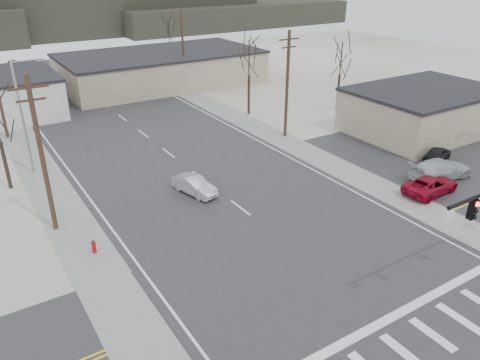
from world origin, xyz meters
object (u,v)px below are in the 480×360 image
(car_parked_red, at_px, (431,185))
(car_parked_silver, at_px, (441,169))
(fire_hydrant, at_px, (94,246))
(car_far_b, at_px, (12,65))
(car_parked_dark_a, at_px, (437,154))
(car_far_a, at_px, (119,74))
(sedan_crossing, at_px, (194,185))

(car_parked_red, bearing_deg, car_parked_silver, -69.22)
(fire_hydrant, xyz_separation_m, car_parked_red, (23.25, -5.54, 0.23))
(car_far_b, relative_size, car_parked_dark_a, 1.19)
(car_far_a, xyz_separation_m, car_parked_red, (7.24, -47.22, -0.06))
(sedan_crossing, distance_m, car_parked_silver, 19.25)
(car_parked_silver, bearing_deg, sedan_crossing, 72.60)
(fire_hydrant, distance_m, sedan_crossing, 9.31)
(car_far_b, bearing_deg, sedan_crossing, -70.12)
(sedan_crossing, relative_size, car_far_a, 0.79)
(car_far_a, distance_m, car_parked_red, 47.77)
(car_parked_red, xyz_separation_m, car_parked_silver, (2.80, 1.23, 0.13))
(car_far_b, height_order, car_parked_red, car_far_b)
(fire_hydrant, relative_size, car_far_b, 0.20)
(car_far_a, relative_size, car_parked_dark_a, 1.32)
(car_parked_dark_a, bearing_deg, sedan_crossing, 55.87)
(car_far_a, bearing_deg, car_parked_red, 88.51)
(car_parked_red, relative_size, car_parked_dark_a, 1.27)
(car_parked_dark_a, bearing_deg, car_far_a, -2.21)
(car_parked_red, distance_m, car_parked_dark_a, 6.66)
(fire_hydrant, relative_size, car_far_a, 0.18)
(fire_hydrant, height_order, car_parked_silver, car_parked_silver)
(fire_hydrant, height_order, sedan_crossing, sedan_crossing)
(fire_hydrant, distance_m, car_far_b, 56.61)
(sedan_crossing, height_order, car_parked_red, car_parked_red)
(car_parked_red, bearing_deg, car_parked_dark_a, -60.22)
(fire_hydrant, bearing_deg, car_parked_dark_a, -3.85)
(sedan_crossing, xyz_separation_m, car_far_a, (7.47, 37.98, 0.07))
(sedan_crossing, distance_m, car_parked_dark_a, 21.08)
(car_parked_dark_a, distance_m, car_parked_silver, 3.67)
(car_parked_red, bearing_deg, fire_hydrant, 73.63)
(sedan_crossing, distance_m, car_far_a, 38.71)
(sedan_crossing, relative_size, car_parked_dark_a, 1.04)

